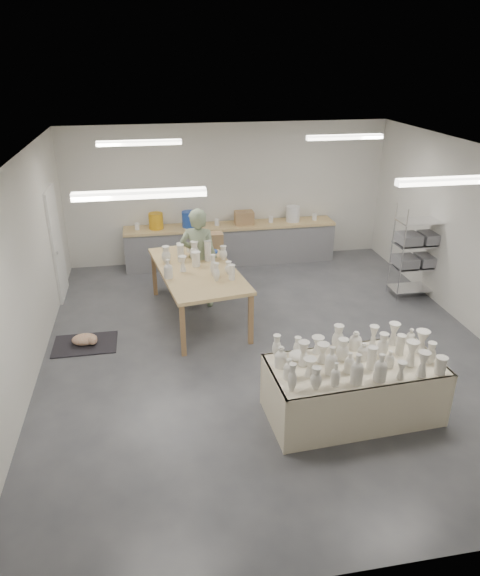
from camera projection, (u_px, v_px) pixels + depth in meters
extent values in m
plane|color=#424449|center=(268.00, 346.00, 8.25)|extent=(8.00, 8.00, 0.00)
cube|color=white|center=(273.00, 158.00, 7.01)|extent=(7.00, 8.00, 0.02)
cube|color=silver|center=(228.00, 194.00, 11.21)|extent=(7.00, 0.02, 3.00)
cube|color=silver|center=(387.00, 441.00, 4.05)|extent=(7.00, 0.02, 3.00)
cube|color=silver|center=(23.00, 276.00, 7.06)|extent=(0.02, 8.00, 3.00)
cube|color=white|center=(57.00, 244.00, 9.58)|extent=(0.05, 0.90, 2.10)
cube|color=white|center=(140.00, 194.00, 5.40)|extent=(1.40, 0.12, 0.08)
cube|color=white|center=(453.00, 180.00, 5.98)|extent=(1.40, 0.12, 0.08)
cube|color=white|center=(139.00, 143.00, 8.53)|extent=(1.40, 0.12, 0.08)
cube|color=white|center=(345.00, 137.00, 9.11)|extent=(1.40, 0.12, 0.08)
cube|color=tan|center=(231.00, 226.00, 11.18)|extent=(4.60, 0.60, 0.06)
cube|color=slate|center=(231.00, 245.00, 11.37)|extent=(4.60, 0.55, 0.84)
cylinder|color=orange|center=(156.00, 221.00, 10.84)|extent=(0.30, 0.30, 0.34)
cylinder|color=#1D40A1|center=(189.00, 219.00, 10.96)|extent=(0.30, 0.30, 0.34)
cylinder|color=white|center=(293.00, 214.00, 11.33)|extent=(0.30, 0.30, 0.34)
cube|color=#A06F4D|center=(244.00, 218.00, 11.16)|extent=(0.40, 0.30, 0.28)
cylinder|color=white|center=(137.00, 226.00, 10.82)|extent=(0.10, 0.10, 0.14)
cylinder|color=white|center=(217.00, 222.00, 11.09)|extent=(0.10, 0.10, 0.14)
cylinder|color=white|center=(271.00, 219.00, 11.29)|extent=(0.10, 0.10, 0.14)
cylinder|color=white|center=(314.00, 217.00, 11.45)|extent=(0.10, 0.10, 0.14)
cylinder|color=silver|center=(402.00, 257.00, 9.38)|extent=(0.02, 0.02, 1.80)
cylinder|color=silver|center=(444.00, 254.00, 9.52)|extent=(0.02, 0.02, 1.80)
cylinder|color=silver|center=(392.00, 249.00, 9.78)|extent=(0.02, 0.02, 1.80)
cylinder|color=silver|center=(432.00, 246.00, 9.91)|extent=(0.02, 0.02, 1.80)
cube|color=silver|center=(412.00, 288.00, 9.96)|extent=(0.88, 0.48, 0.02)
cube|color=silver|center=(415.00, 266.00, 9.77)|extent=(0.88, 0.48, 0.02)
cube|color=silver|center=(419.00, 244.00, 9.59)|extent=(0.88, 0.48, 0.02)
cube|color=silver|center=(422.00, 221.00, 9.40)|extent=(0.88, 0.48, 0.02)
cube|color=slate|center=(406.00, 261.00, 9.69)|extent=(0.38, 0.42, 0.18)
cube|color=slate|center=(427.00, 260.00, 9.76)|extent=(0.38, 0.42, 0.18)
cube|color=slate|center=(409.00, 239.00, 9.50)|extent=(0.38, 0.42, 0.18)
cube|color=slate|center=(431.00, 237.00, 9.57)|extent=(0.38, 0.42, 0.18)
cube|color=olive|center=(353.00, 393.00, 6.56)|extent=(1.97, 0.98, 0.66)
cube|color=beige|center=(356.00, 366.00, 6.39)|extent=(2.23, 1.15, 0.03)
cube|color=beige|center=(369.00, 414.00, 6.10)|extent=(2.17, 0.15, 0.76)
cube|color=beige|center=(340.00, 369.00, 6.98)|extent=(2.17, 0.15, 0.76)
cube|color=tan|center=(197.00, 270.00, 8.81)|extent=(1.62, 2.66, 0.06)
cube|color=olive|center=(170.00, 329.00, 7.86)|extent=(0.08, 0.08, 0.88)
cube|color=olive|center=(241.00, 323.00, 8.04)|extent=(0.08, 0.08, 0.88)
cube|color=olive|center=(163.00, 271.00, 9.97)|extent=(0.08, 0.08, 0.88)
cube|color=olive|center=(220.00, 267.00, 10.15)|extent=(0.08, 0.08, 0.88)
ellipsoid|color=silver|center=(199.00, 253.00, 9.31)|extent=(0.26, 0.26, 0.12)
cylinder|color=#1D40A1|center=(211.00, 252.00, 9.50)|extent=(0.26, 0.26, 0.03)
cylinder|color=white|center=(190.00, 249.00, 9.50)|extent=(0.11, 0.11, 0.12)
cube|color=#A06F4D|center=(214.00, 240.00, 9.71)|extent=(0.32, 0.26, 0.28)
cube|color=black|center=(85.00, 344.00, 8.29)|extent=(1.00, 0.70, 0.02)
ellipsoid|color=white|center=(85.00, 339.00, 8.25)|extent=(0.40, 0.28, 0.17)
sphere|color=white|center=(93.00, 340.00, 8.19)|extent=(0.15, 0.15, 0.15)
imported|color=gray|center=(199.00, 258.00, 9.26)|extent=(0.78, 0.64, 1.86)
cylinder|color=#A61717|center=(199.00, 285.00, 9.78)|extent=(0.38, 0.38, 0.04)
cylinder|color=silver|center=(205.00, 292.00, 9.82)|extent=(0.02, 0.02, 0.26)
cylinder|color=silver|center=(197.00, 289.00, 9.94)|extent=(0.02, 0.02, 0.26)
cylinder|color=silver|center=(194.00, 294.00, 9.74)|extent=(0.02, 0.02, 0.26)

